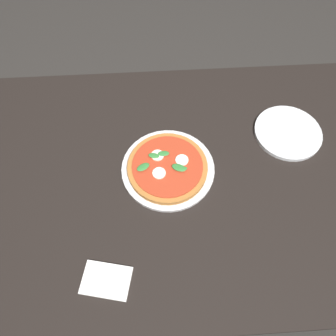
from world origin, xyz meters
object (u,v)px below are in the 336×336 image
(pizza, at_px, (167,167))
(napkin, at_px, (106,280))
(dining_table, at_px, (189,186))
(serving_tray, at_px, (168,169))
(plate_white, at_px, (288,132))

(pizza, height_order, napkin, pizza)
(pizza, bearing_deg, dining_table, -11.16)
(serving_tray, height_order, plate_white, plate_white)
(dining_table, relative_size, serving_tray, 4.91)
(plate_white, height_order, napkin, plate_white)
(napkin, bearing_deg, pizza, 60.79)
(napkin, bearing_deg, plate_white, 36.54)
(pizza, bearing_deg, plate_white, 15.86)
(serving_tray, bearing_deg, dining_table, -14.05)
(dining_table, bearing_deg, serving_tray, 165.95)
(serving_tray, distance_m, pizza, 0.02)
(pizza, xyz_separation_m, plate_white, (0.43, 0.12, -0.02))
(plate_white, relative_size, napkin, 1.77)
(dining_table, height_order, serving_tray, serving_tray)
(serving_tray, bearing_deg, napkin, -119.26)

